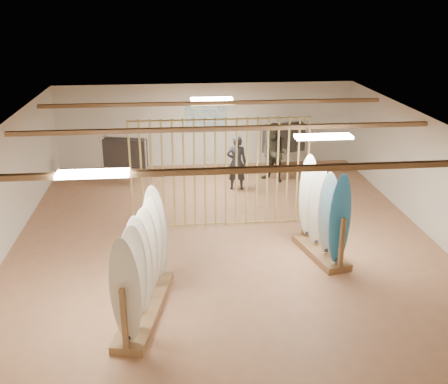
{
  "coord_description": "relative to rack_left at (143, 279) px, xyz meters",
  "views": [
    {
      "loc": [
        -1.17,
        -11.43,
        5.51
      ],
      "look_at": [
        0.0,
        0.0,
        1.2
      ],
      "focal_mm": 42.0,
      "sensor_mm": 36.0,
      "label": 1
    }
  ],
  "objects": [
    {
      "name": "ceiling_slats",
      "position": [
        1.78,
        3.01,
        2.01
      ],
      "size": [
        9.5,
        6.12,
        0.1
      ],
      "primitive_type": "cube",
      "color": "olive",
      "rests_on": "ground"
    },
    {
      "name": "rack_right",
      "position": [
        3.86,
        1.92,
        -0.0
      ],
      "size": [
        0.95,
        1.88,
        2.09
      ],
      "rotation": [
        0.0,
        0.0,
        0.22
      ],
      "color": "olive",
      "rests_on": "floor"
    },
    {
      "name": "wall_right",
      "position": [
        6.78,
        3.01,
        0.69
      ],
      "size": [
        0.0,
        12.0,
        12.0
      ],
      "primitive_type": "plane",
      "rotation": [
        1.57,
        0.0,
        -1.57
      ],
      "color": "silver",
      "rests_on": "ground"
    },
    {
      "name": "shopper_b",
      "position": [
        3.79,
        7.04,
        0.34
      ],
      "size": [
        1.29,
        1.26,
        2.1
      ],
      "primitive_type": "imported",
      "rotation": [
        0.0,
        0.0,
        -0.71
      ],
      "color": "#302E25",
      "rests_on": "floor"
    },
    {
      "name": "clothing_rack_b",
      "position": [
        4.33,
        8.29,
        0.35
      ],
      "size": [
        1.47,
        0.76,
        1.63
      ],
      "rotation": [
        0.0,
        0.0,
        0.28
      ],
      "color": "silver",
      "rests_on": "floor"
    },
    {
      "name": "ceiling",
      "position": [
        1.78,
        3.01,
        2.09
      ],
      "size": [
        12.0,
        12.0,
        0.0
      ],
      "primitive_type": "plane",
      "rotation": [
        3.14,
        0.0,
        0.0
      ],
      "color": "gray",
      "rests_on": "ground"
    },
    {
      "name": "bamboo_partition",
      "position": [
        1.78,
        3.81,
        0.69
      ],
      "size": [
        4.45,
        0.05,
        2.78
      ],
      "color": "tan",
      "rests_on": "ground"
    },
    {
      "name": "wall_left",
      "position": [
        -3.22,
        3.01,
        0.69
      ],
      "size": [
        0.0,
        12.0,
        12.0
      ],
      "primitive_type": "plane",
      "rotation": [
        1.57,
        0.0,
        1.57
      ],
      "color": "silver",
      "rests_on": "ground"
    },
    {
      "name": "poster",
      "position": [
        1.78,
        8.99,
        0.89
      ],
      "size": [
        1.4,
        0.03,
        0.9
      ],
      "primitive_type": "cube",
      "color": "#367CBF",
      "rests_on": "ground"
    },
    {
      "name": "clothing_rack_a",
      "position": [
        -0.83,
        7.27,
        0.29
      ],
      "size": [
        1.39,
        0.69,
        1.53
      ],
      "rotation": [
        0.0,
        0.0,
        -0.26
      ],
      "color": "silver",
      "rests_on": "floor"
    },
    {
      "name": "wall_back",
      "position": [
        1.78,
        9.01,
        0.69
      ],
      "size": [
        12.0,
        0.0,
        12.0
      ],
      "primitive_type": "plane",
      "rotation": [
        1.57,
        0.0,
        0.0
      ],
      "color": "silver",
      "rests_on": "ground"
    },
    {
      "name": "shopper_a",
      "position": [
        2.5,
        6.43,
        0.24
      ],
      "size": [
        0.73,
        0.53,
        1.89
      ],
      "primitive_type": "imported",
      "rotation": [
        0.0,
        0.0,
        3.05
      ],
      "color": "#222329",
      "rests_on": "floor"
    },
    {
      "name": "floor",
      "position": [
        1.78,
        3.01,
        -0.71
      ],
      "size": [
        12.0,
        12.0,
        0.0
      ],
      "primitive_type": "plane",
      "color": "#B07855",
      "rests_on": "ground"
    },
    {
      "name": "wall_front",
      "position": [
        1.78,
        -2.99,
        0.69
      ],
      "size": [
        12.0,
        0.0,
        12.0
      ],
      "primitive_type": "plane",
      "rotation": [
        -1.57,
        0.0,
        0.0
      ],
      "color": "silver",
      "rests_on": "ground"
    },
    {
      "name": "light_panels",
      "position": [
        1.78,
        3.01,
        2.03
      ],
      "size": [
        1.2,
        0.35,
        0.06
      ],
      "primitive_type": "cube",
      "color": "white",
      "rests_on": "ground"
    },
    {
      "name": "rack_left",
      "position": [
        0.0,
        0.0,
        0.0
      ],
      "size": [
        1.08,
        2.63,
        2.07
      ],
      "rotation": [
        0.0,
        0.0,
        -0.21
      ],
      "color": "olive",
      "rests_on": "floor"
    }
  ]
}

